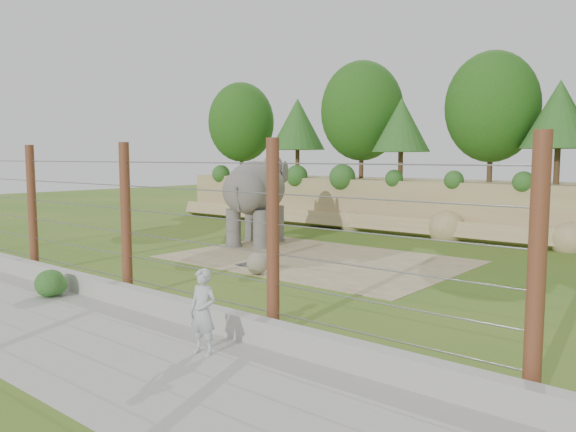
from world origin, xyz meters
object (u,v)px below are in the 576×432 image
Objects in this scene: barrier_fence at (126,221)px; zookeeper at (203,312)px; stone_ball at (257,263)px; elephant at (256,201)px.

barrier_fence reaches higher than zookeeper.
zookeeper is at bearing -55.29° from stone_ball.
barrier_fence is (-0.68, -4.20, 1.64)m from stone_ball.
elephant is at bearing 112.25° from barrier_fence.
elephant is at bearing 120.23° from zookeeper.
stone_ball is at bearing -67.44° from elephant.
elephant is 6.60× the size of stone_ball.
elephant is 2.82× the size of zookeeper.
stone_ball is (4.23, -4.49, -1.46)m from elephant.
barrier_fence is at bearing -99.21° from stone_ball.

